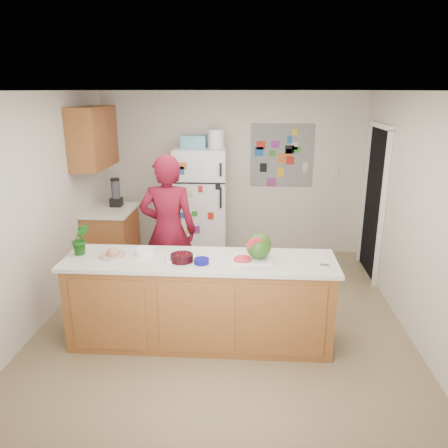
# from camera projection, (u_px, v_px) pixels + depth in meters

# --- Properties ---
(floor) EXTENTS (4.00, 4.50, 0.02)m
(floor) POSITION_uv_depth(u_px,v_px,m) (223.00, 318.00, 5.02)
(floor) COLOR brown
(floor) RESTS_ON ground
(wall_back) EXTENTS (4.00, 0.02, 2.50)m
(wall_back) POSITION_uv_depth(u_px,v_px,m) (233.00, 174.00, 6.81)
(wall_back) COLOR beige
(wall_back) RESTS_ON ground
(wall_left) EXTENTS (0.02, 4.50, 2.50)m
(wall_left) POSITION_uv_depth(u_px,v_px,m) (40.00, 210.00, 4.77)
(wall_left) COLOR beige
(wall_left) RESTS_ON ground
(wall_right) EXTENTS (0.02, 4.50, 2.50)m
(wall_right) POSITION_uv_depth(u_px,v_px,m) (416.00, 216.00, 4.53)
(wall_right) COLOR beige
(wall_right) RESTS_ON ground
(ceiling) EXTENTS (4.00, 4.50, 0.02)m
(ceiling) POSITION_uv_depth(u_px,v_px,m) (223.00, 90.00, 4.28)
(ceiling) COLOR white
(ceiling) RESTS_ON wall_back
(doorway) EXTENTS (0.03, 0.85, 2.04)m
(doorway) POSITION_uv_depth(u_px,v_px,m) (374.00, 203.00, 5.98)
(doorway) COLOR black
(doorway) RESTS_ON ground
(peninsula_base) EXTENTS (2.60, 0.62, 0.88)m
(peninsula_base) POSITION_uv_depth(u_px,v_px,m) (200.00, 303.00, 4.42)
(peninsula_base) COLOR brown
(peninsula_base) RESTS_ON floor
(peninsula_top) EXTENTS (2.68, 0.70, 0.04)m
(peninsula_top) POSITION_uv_depth(u_px,v_px,m) (200.00, 261.00, 4.29)
(peninsula_top) COLOR silver
(peninsula_top) RESTS_ON peninsula_base
(side_counter_base) EXTENTS (0.60, 0.80, 0.86)m
(side_counter_base) POSITION_uv_depth(u_px,v_px,m) (112.00, 240.00, 6.28)
(side_counter_base) COLOR brown
(side_counter_base) RESTS_ON floor
(side_counter_top) EXTENTS (0.64, 0.84, 0.04)m
(side_counter_top) POSITION_uv_depth(u_px,v_px,m) (110.00, 210.00, 6.15)
(side_counter_top) COLOR silver
(side_counter_top) RESTS_ON side_counter_base
(upper_cabinets) EXTENTS (0.35, 1.00, 0.80)m
(upper_cabinets) POSITION_uv_depth(u_px,v_px,m) (93.00, 137.00, 5.81)
(upper_cabinets) COLOR brown
(upper_cabinets) RESTS_ON wall_left
(refrigerator) EXTENTS (0.75, 0.70, 1.70)m
(refrigerator) POSITION_uv_depth(u_px,v_px,m) (202.00, 204.00, 6.59)
(refrigerator) COLOR silver
(refrigerator) RESTS_ON floor
(fridge_top_bin) EXTENTS (0.35, 0.28, 0.18)m
(fridge_top_bin) POSITION_uv_depth(u_px,v_px,m) (194.00, 141.00, 6.32)
(fridge_top_bin) COLOR #5999B2
(fridge_top_bin) RESTS_ON refrigerator
(photo_collage) EXTENTS (0.95, 0.01, 0.95)m
(photo_collage) POSITION_uv_depth(u_px,v_px,m) (282.00, 155.00, 6.65)
(photo_collage) COLOR slate
(photo_collage) RESTS_ON wall_back
(person) EXTENTS (0.68, 0.46, 1.82)m
(person) POSITION_uv_depth(u_px,v_px,m) (168.00, 232.00, 5.13)
(person) COLOR maroon
(person) RESTS_ON floor
(blender_appliance) EXTENTS (0.12, 0.12, 0.38)m
(blender_appliance) POSITION_uv_depth(u_px,v_px,m) (116.00, 193.00, 6.24)
(blender_appliance) COLOR black
(blender_appliance) RESTS_ON side_counter_top
(cutting_board) EXTENTS (0.39, 0.30, 0.01)m
(cutting_board) POSITION_uv_depth(u_px,v_px,m) (252.00, 259.00, 4.26)
(cutting_board) COLOR white
(cutting_board) RESTS_ON peninsula_top
(watermelon) EXTENTS (0.25, 0.25, 0.25)m
(watermelon) POSITION_uv_depth(u_px,v_px,m) (259.00, 246.00, 4.24)
(watermelon) COLOR #2B5616
(watermelon) RESTS_ON cutting_board
(watermelon_slice) EXTENTS (0.16, 0.16, 0.02)m
(watermelon_slice) POSITION_uv_depth(u_px,v_px,m) (242.00, 259.00, 4.22)
(watermelon_slice) COLOR red
(watermelon_slice) RESTS_ON cutting_board
(cherry_bowl) EXTENTS (0.23, 0.23, 0.07)m
(cherry_bowl) POSITION_uv_depth(u_px,v_px,m) (182.00, 258.00, 4.21)
(cherry_bowl) COLOR black
(cherry_bowl) RESTS_ON peninsula_top
(white_bowl) EXTENTS (0.19, 0.19, 0.06)m
(white_bowl) POSITION_uv_depth(u_px,v_px,m) (145.00, 251.00, 4.40)
(white_bowl) COLOR white
(white_bowl) RESTS_ON peninsula_top
(cobalt_bowl) EXTENTS (0.17, 0.17, 0.05)m
(cobalt_bowl) POSITION_uv_depth(u_px,v_px,m) (202.00, 261.00, 4.16)
(cobalt_bowl) COLOR #0A096B
(cobalt_bowl) RESTS_ON peninsula_top
(plate) EXTENTS (0.32, 0.32, 0.02)m
(plate) POSITION_uv_depth(u_px,v_px,m) (113.00, 255.00, 4.35)
(plate) COLOR #C5B29A
(plate) RESTS_ON peninsula_top
(paper_towel) EXTENTS (0.23, 0.22, 0.02)m
(paper_towel) POSITION_uv_depth(u_px,v_px,m) (177.00, 259.00, 4.26)
(paper_towel) COLOR silver
(paper_towel) RESTS_ON peninsula_top
(keys) EXTENTS (0.09, 0.06, 0.01)m
(keys) POSITION_uv_depth(u_px,v_px,m) (325.00, 265.00, 4.11)
(keys) COLOR slate
(keys) RESTS_ON peninsula_top
(potted_plant) EXTENTS (0.22, 0.21, 0.32)m
(potted_plant) POSITION_uv_depth(u_px,v_px,m) (80.00, 239.00, 4.36)
(potted_plant) COLOR #124317
(potted_plant) RESTS_ON peninsula_top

